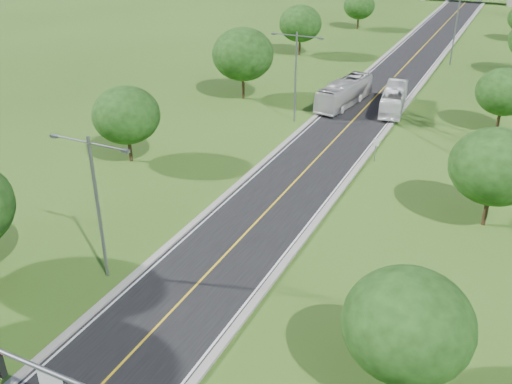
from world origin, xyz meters
The scene contains 17 objects.
ground centered at (0.00, 60.00, 0.00)m, with size 260.00×260.00×0.00m, color #2A4C15.
road centered at (0.00, 66.00, 0.03)m, with size 8.00×150.00×0.06m, color black.
curb_left centered at (-4.25, 66.00, 0.11)m, with size 0.50×150.00×0.22m, color gray.
curb_right centered at (4.25, 66.00, 0.11)m, with size 0.50×150.00×0.22m, color gray.
speed_limit_sign centered at (5.20, 37.98, 1.60)m, with size 0.55×0.09×2.40m.
streetlight_near_left centered at (-6.00, 12.00, 5.94)m, with size 5.90×0.25×10.00m.
streetlight_mid_left centered at (-6.00, 45.00, 5.94)m, with size 5.90×0.25×10.00m.
streetlight_far_right centered at (6.00, 78.00, 5.94)m, with size 5.90×0.25×10.00m.
tree_lb centered at (-16.00, 28.00, 4.64)m, with size 6.30×6.30×7.33m.
tree_lc centered at (-15.00, 50.00, 5.58)m, with size 7.56×7.56×8.79m.
tree_ld centered at (-17.00, 74.00, 4.95)m, with size 6.72×6.72×7.82m.
tree_le centered at (-14.50, 98.00, 4.33)m, with size 5.88×5.88×6.84m.
tree_ra centered at (14.00, 10.00, 4.64)m, with size 6.30×6.30×7.33m.
tree_rb centered at (16.00, 30.00, 4.95)m, with size 6.72×6.72×7.82m.
tree_rc centered at (15.00, 52.00, 4.33)m, with size 5.88×5.88×6.84m.
bus_outbound centered at (3.20, 53.51, 1.48)m, with size 2.39×10.20×2.84m, color white.
bus_inbound centered at (-2.66, 52.75, 1.61)m, with size 2.60×11.11×3.10m, color silver.
Camera 1 is at (16.66, -12.05, 22.55)m, focal length 40.00 mm.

